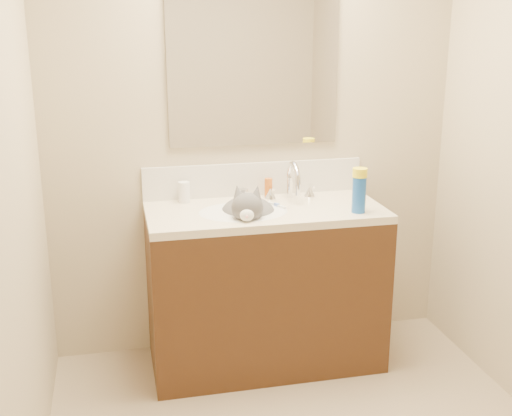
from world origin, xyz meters
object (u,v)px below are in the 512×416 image
spray_can (359,194)px  vanity_cabinet (265,290)px  pill_bottle (184,192)px  silver_jar (243,194)px  faucet (292,184)px  basin (243,225)px  amber_bottle (268,188)px  cat (248,216)px

spray_can → vanity_cabinet: bearing=158.9°
pill_bottle → silver_jar: (0.31, -0.02, -0.02)m
pill_bottle → spray_can: 0.90m
vanity_cabinet → faucet: faucet is taller
basin → silver_jar: bearing=79.0°
spray_can → silver_jar: bearing=145.3°
pill_bottle → silver_jar: size_ratio=1.84×
silver_jar → spray_can: spray_can is taller
pill_bottle → amber_bottle: 0.45m
pill_bottle → silver_jar: pill_bottle is taller
faucet → amber_bottle: faucet is taller
vanity_cabinet → pill_bottle: bearing=152.2°
vanity_cabinet → silver_jar: silver_jar is taller
faucet → pill_bottle: bearing=173.2°
vanity_cabinet → basin: (-0.12, -0.03, 0.38)m
basin → cat: size_ratio=1.03×
basin → amber_bottle: bearing=51.5°
pill_bottle → spray_can: bearing=-24.4°
vanity_cabinet → spray_can: 0.71m
basin → faucet: 0.38m
pill_bottle → amber_bottle: pill_bottle is taller
silver_jar → spray_can: 0.63m
silver_jar → vanity_cabinet: bearing=-67.5°
pill_bottle → spray_can: spray_can is taller
vanity_cabinet → spray_can: spray_can is taller
basin → spray_can: 0.59m
amber_bottle → spray_can: size_ratio=0.57×
basin → cat: bearing=14.8°
cat → pill_bottle: 0.38m
basin → amber_bottle: (0.19, 0.23, 0.12)m
basin → pill_bottle: pill_bottle is taller
amber_bottle → vanity_cabinet: bearing=-107.9°
vanity_cabinet → faucet: bearing=37.3°
pill_bottle → amber_bottle: (0.45, -0.00, -0.00)m
faucet → pill_bottle: (-0.57, 0.07, -0.03)m
pill_bottle → basin: bearing=-41.3°
pill_bottle → amber_bottle: size_ratio=1.05×
vanity_cabinet → amber_bottle: amber_bottle is taller
cat → silver_jar: bearing=99.2°
amber_bottle → faucet: bearing=-29.9°
vanity_cabinet → amber_bottle: bearing=72.1°
cat → amber_bottle: cat is taller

